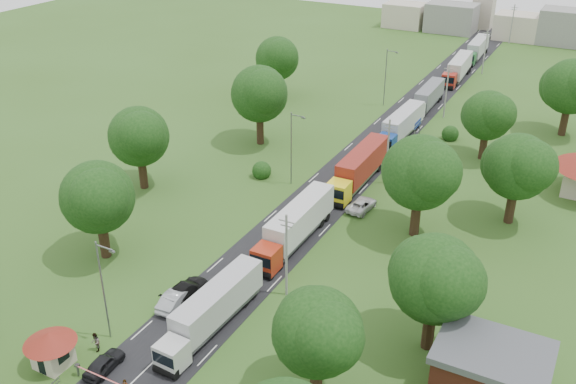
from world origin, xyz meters
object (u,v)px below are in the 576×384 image
Objects in this scene: truck_0 at (212,309)px; car_lane_front at (104,364)px; info_sign at (417,127)px; boom_barrier at (106,380)px; car_lane_mid at (176,298)px; guard_booth at (51,345)px.

car_lane_front is at bearing -119.25° from truck_0.
car_lane_front is (-4.97, -8.87, -1.37)m from truck_0.
info_sign is 0.29× the size of truck_0.
car_lane_mid is (-1.64, 11.53, -0.07)m from boom_barrier.
truck_0 is 2.83× the size of car_lane_mid.
guard_booth is 12.35m from car_lane_mid.
boom_barrier is at bearing 93.07° from car_lane_mid.
info_sign is 0.99× the size of car_lane_front.
info_sign is at bearing 78.32° from guard_booth.
guard_booth reaches higher than boom_barrier.
car_lane_mid is at bearing -99.60° from info_sign.
guard_booth is 4.69m from car_lane_front.
guard_booth is 13.85m from truck_0.
truck_0 reaches higher than boom_barrier.
guard_booth is at bearing -131.47° from truck_0.
car_lane_front is at bearing 84.97° from car_lane_mid.
car_lane_mid is at bearing 69.99° from guard_booth.
car_lane_front is at bearing -97.98° from info_sign.
info_sign is at bearing -104.64° from car_lane_mid.
truck_0 is (9.17, 10.37, -0.09)m from guard_booth.
info_sign is 59.12m from car_lane_front.
boom_barrier is at bearing 0.01° from guard_booth.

